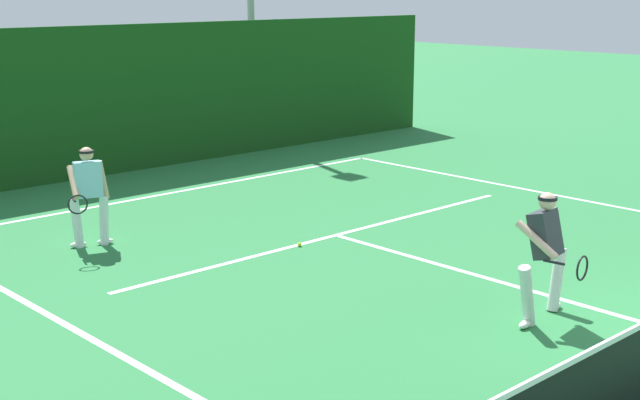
{
  "coord_description": "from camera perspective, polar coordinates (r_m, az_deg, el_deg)",
  "views": [
    {
      "loc": [
        -9.63,
        -3.44,
        3.89
      ],
      "look_at": [
        -1.37,
        5.38,
        1.0
      ],
      "focal_mm": 50.19,
      "sensor_mm": 36.0,
      "label": 1
    }
  ],
  "objects": [
    {
      "name": "court_line_centre",
      "position": [
        12.33,
        11.7,
        -5.22
      ],
      "size": [
        0.1,
        6.4,
        0.01
      ],
      "primitive_type": "cube",
      "color": "white",
      "rests_on": "ground_plane"
    },
    {
      "name": "player_far",
      "position": [
        14.0,
        -14.54,
        0.46
      ],
      "size": [
        0.92,
        0.86,
        1.55
      ],
      "rotation": [
        0.0,
        0.0,
        2.83
      ],
      "color": "silver",
      "rests_on": "ground_plane"
    },
    {
      "name": "back_fence_windscreen",
      "position": [
        19.39,
        -13.08,
        6.21
      ],
      "size": [
        19.08,
        0.12,
        3.12
      ],
      "primitive_type": "cube",
      "color": "#144314",
      "rests_on": "ground_plane"
    },
    {
      "name": "court_line_service",
      "position": [
        14.36,
        1.01,
        -2.25
      ],
      "size": [
        8.23,
        0.1,
        0.01
      ],
      "primitive_type": "cube",
      "color": "white",
      "rests_on": "ground_plane"
    },
    {
      "name": "player_near",
      "position": [
        10.9,
        14.16,
        -3.16
      ],
      "size": [
        1.12,
        0.9,
        1.56
      ],
      "rotation": [
        0.0,
        0.0,
        3.27
      ],
      "color": "silver",
      "rests_on": "ground_plane"
    },
    {
      "name": "tennis_ball",
      "position": [
        13.74,
        -1.32,
        -2.85
      ],
      "size": [
        0.07,
        0.07,
        0.07
      ],
      "primitive_type": "sphere",
      "color": "#D1E033",
      "rests_on": "ground_plane"
    },
    {
      "name": "court_line_baseline_far",
      "position": [
        17.64,
        -8.86,
        0.56
      ],
      "size": [
        10.09,
        0.1,
        0.01
      ],
      "primitive_type": "cube",
      "color": "white",
      "rests_on": "ground_plane"
    }
  ]
}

